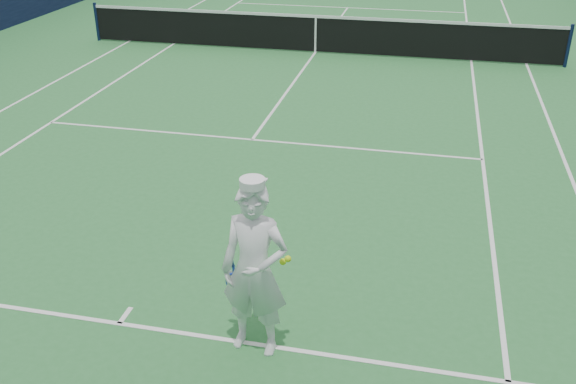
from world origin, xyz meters
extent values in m
plane|color=#2B7135|center=(0.00, 0.00, 0.00)|extent=(80.00, 80.00, 0.00)
cube|color=white|center=(0.00, -11.88, 0.00)|extent=(11.03, 0.06, 0.01)
cube|color=white|center=(-5.49, 0.00, 0.00)|extent=(0.06, 23.83, 0.01)
cube|color=white|center=(5.49, 0.00, 0.00)|extent=(0.06, 23.83, 0.01)
cube|color=white|center=(-4.12, 0.00, 0.00)|extent=(0.06, 23.77, 0.01)
cube|color=white|center=(4.12, 0.00, 0.00)|extent=(0.06, 23.77, 0.01)
cube|color=white|center=(0.00, 6.40, 0.00)|extent=(8.23, 0.06, 0.01)
cube|color=white|center=(0.00, -6.40, 0.00)|extent=(8.23, 0.06, 0.01)
cube|color=white|center=(0.00, 0.00, 0.00)|extent=(0.06, 12.80, 0.01)
cube|color=white|center=(0.00, -11.73, 0.00)|extent=(0.06, 0.30, 0.01)
cylinder|color=#141E4C|center=(-6.40, 0.00, 0.54)|extent=(0.09, 0.09, 1.07)
cylinder|color=#141E4C|center=(6.40, 0.00, 0.54)|extent=(0.09, 0.09, 1.07)
cube|color=black|center=(0.00, 0.00, 0.50)|extent=(12.79, 0.02, 0.92)
cube|color=white|center=(0.00, 0.00, 0.97)|extent=(12.79, 0.04, 0.07)
cube|color=white|center=(0.00, 0.00, 0.47)|extent=(0.05, 0.03, 0.94)
imported|color=white|center=(1.58, -11.90, 0.95)|extent=(0.73, 0.51, 1.89)
cylinder|color=white|center=(1.58, -11.90, 1.91)|extent=(0.24, 0.24, 0.08)
cube|color=white|center=(1.59, -11.77, 1.88)|extent=(0.19, 0.12, 0.02)
cylinder|color=navy|center=(1.30, -11.80, 0.98)|extent=(0.04, 0.09, 0.22)
cube|color=#1F37AA|center=(1.30, -11.74, 0.80)|extent=(0.02, 0.02, 0.14)
torus|color=#1F37AA|center=(1.31, -11.68, 0.60)|extent=(0.30, 0.12, 0.29)
cube|color=beige|center=(1.31, -11.68, 0.60)|extent=(0.22, 0.02, 0.30)
sphere|color=#D8F51B|center=(1.84, -11.82, 1.04)|extent=(0.07, 0.07, 0.07)
sphere|color=#D8F51B|center=(1.89, -11.81, 1.07)|extent=(0.07, 0.07, 0.07)
camera|label=1|loc=(3.05, -16.98, 4.49)|focal=40.00mm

